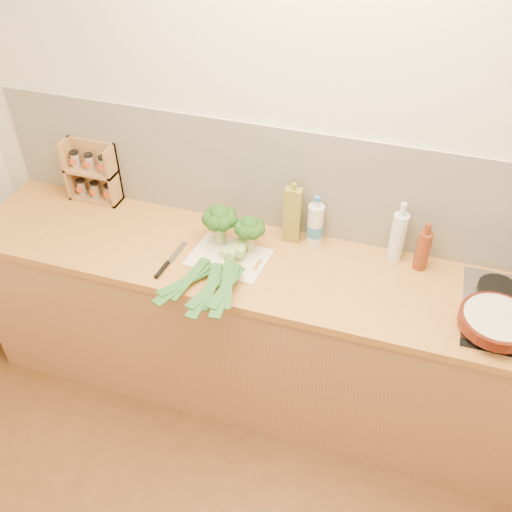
{
  "coord_description": "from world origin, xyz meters",
  "views": [
    {
      "loc": [
        0.43,
        -0.71,
        2.6
      ],
      "look_at": [
        -0.15,
        1.1,
        1.02
      ],
      "focal_mm": 40.0,
      "sensor_mm": 36.0,
      "label": 1
    }
  ],
  "objects_px": {
    "chefs_knife": "(166,265)",
    "spice_rack": "(94,175)",
    "chopping_board": "(229,258)",
    "skillet": "(498,321)"
  },
  "relations": [
    {
      "from": "chopping_board",
      "to": "spice_rack",
      "type": "bearing_deg",
      "value": 167.68
    },
    {
      "from": "skillet",
      "to": "spice_rack",
      "type": "relative_size",
      "value": 1.29
    },
    {
      "from": "skillet",
      "to": "chefs_knife",
      "type": "bearing_deg",
      "value": 161.4
    },
    {
      "from": "chefs_knife",
      "to": "spice_rack",
      "type": "relative_size",
      "value": 0.87
    },
    {
      "from": "chopping_board",
      "to": "chefs_knife",
      "type": "height_order",
      "value": "chefs_knife"
    },
    {
      "from": "chopping_board",
      "to": "chefs_knife",
      "type": "bearing_deg",
      "value": -145.35
    },
    {
      "from": "chopping_board",
      "to": "skillet",
      "type": "xyz_separation_m",
      "value": [
        1.17,
        -0.11,
        0.06
      ]
    },
    {
      "from": "chefs_knife",
      "to": "spice_rack",
      "type": "bearing_deg",
      "value": 149.12
    },
    {
      "from": "spice_rack",
      "to": "chefs_knife",
      "type": "bearing_deg",
      "value": -34.97
    },
    {
      "from": "skillet",
      "to": "spice_rack",
      "type": "bearing_deg",
      "value": 149.44
    }
  ]
}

